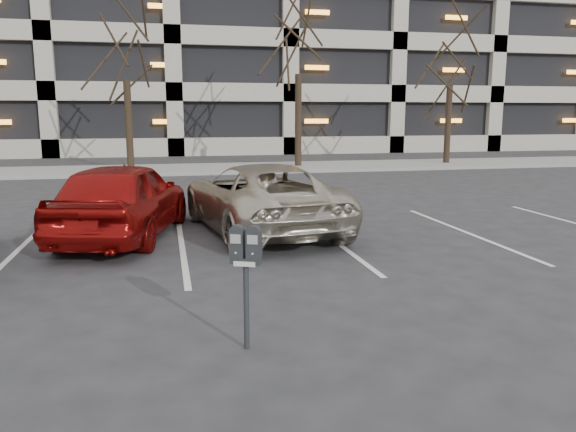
{
  "coord_description": "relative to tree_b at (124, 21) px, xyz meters",
  "views": [
    {
      "loc": [
        -1.64,
        -7.65,
        2.36
      ],
      "look_at": [
        -0.12,
        -0.7,
        1.05
      ],
      "focal_mm": 35.0,
      "sensor_mm": 36.0,
      "label": 1
    }
  ],
  "objects": [
    {
      "name": "car_red",
      "position": [
        0.55,
        -12.67,
        -5.13
      ],
      "size": [
        2.74,
        4.68,
        1.49
      ],
      "primitive_type": "imported",
      "rotation": [
        0.0,
        0.0,
        2.9
      ],
      "color": "maroon",
      "rests_on": "ground"
    },
    {
      "name": "tree_d",
      "position": [
        14.0,
        0.0,
        -0.11
      ],
      "size": [
        3.52,
        3.52,
        7.99
      ],
      "color": "black",
      "rests_on": "ground"
    },
    {
      "name": "parking_meter",
      "position": [
        2.1,
        -18.32,
        -4.92
      ],
      "size": [
        0.34,
        0.24,
        1.25
      ],
      "rotation": [
        0.0,
        0.0,
        -0.42
      ],
      "color": "black",
      "rests_on": "ground"
    },
    {
      "name": "sidewalk",
      "position": [
        3.0,
        0.0,
        -5.82
      ],
      "size": [
        80.0,
        4.0,
        0.12
      ],
      "primitive_type": "cube",
      "color": "gray",
      "rests_on": "ground"
    },
    {
      "name": "suv_silver",
      "position": [
        3.21,
        -12.6,
        -5.19
      ],
      "size": [
        3.0,
        5.23,
        1.38
      ],
      "rotation": [
        0.0,
        0.0,
        3.29
      ],
      "color": "beige",
      "rests_on": "ground"
    },
    {
      "name": "tree_c",
      "position": [
        7.0,
        0.0,
        0.51
      ],
      "size": [
        3.89,
        3.89,
        8.83
      ],
      "color": "black",
      "rests_on": "ground"
    },
    {
      "name": "ground",
      "position": [
        3.0,
        -16.0,
        -5.88
      ],
      "size": [
        140.0,
        140.0,
        0.0
      ],
      "primitive_type": "plane",
      "color": "#28282B",
      "rests_on": "ground"
    },
    {
      "name": "parking_garage",
      "position": [
        15.0,
        17.84,
        3.39
      ],
      "size": [
        52.0,
        20.0,
        19.0
      ],
      "color": "black",
      "rests_on": "ground"
    },
    {
      "name": "tree_b",
      "position": [
        0.0,
        0.0,
        0.0
      ],
      "size": [
        3.58,
        3.58,
        8.13
      ],
      "color": "black",
      "rests_on": "ground"
    },
    {
      "name": "stall_lines",
      "position": [
        1.6,
        -13.7,
        -5.87
      ],
      "size": [
        16.9,
        5.2,
        0.0
      ],
      "color": "silver",
      "rests_on": "ground"
    }
  ]
}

